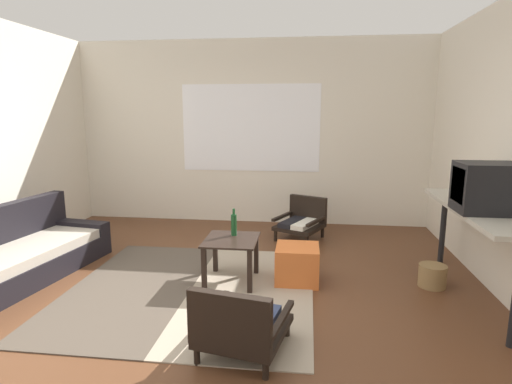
{
  "coord_description": "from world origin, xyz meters",
  "views": [
    {
      "loc": [
        0.86,
        -3.21,
        1.68
      ],
      "look_at": [
        0.32,
        1.1,
        0.84
      ],
      "focal_mm": 29.41,
      "sensor_mm": 36.0,
      "label": 1
    }
  ],
  "objects_px": {
    "clay_vase": "(466,188)",
    "couch": "(10,260)",
    "armchair_striped_foreground": "(240,325)",
    "glass_bottle": "(234,224)",
    "wicker_basket": "(432,276)",
    "console_shelf": "(476,217)",
    "coffee_table": "(231,248)",
    "ottoman_orange": "(297,264)",
    "armchair_by_window": "(302,220)",
    "crt_television": "(487,188)"
  },
  "relations": [
    {
      "from": "console_shelf",
      "to": "clay_vase",
      "type": "distance_m",
      "value": 0.36
    },
    {
      "from": "ottoman_orange",
      "to": "clay_vase",
      "type": "distance_m",
      "value": 1.76
    },
    {
      "from": "armchair_by_window",
      "to": "crt_television",
      "type": "height_order",
      "value": "crt_television"
    },
    {
      "from": "console_shelf",
      "to": "crt_television",
      "type": "xyz_separation_m",
      "value": [
        -0.0,
        -0.18,
        0.29
      ]
    },
    {
      "from": "coffee_table",
      "to": "armchair_striped_foreground",
      "type": "bearing_deg",
      "value": -76.82
    },
    {
      "from": "ottoman_orange",
      "to": "console_shelf",
      "type": "relative_size",
      "value": 0.23
    },
    {
      "from": "glass_bottle",
      "to": "console_shelf",
      "type": "bearing_deg",
      "value": -4.7
    },
    {
      "from": "glass_bottle",
      "to": "armchair_striped_foreground",
      "type": "bearing_deg",
      "value": -78.2
    },
    {
      "from": "console_shelf",
      "to": "armchair_by_window",
      "type": "bearing_deg",
      "value": 133.49
    },
    {
      "from": "couch",
      "to": "glass_bottle",
      "type": "distance_m",
      "value": 2.25
    },
    {
      "from": "clay_vase",
      "to": "wicker_basket",
      "type": "xyz_separation_m",
      "value": [
        -0.27,
        -0.1,
        -0.85
      ]
    },
    {
      "from": "coffee_table",
      "to": "wicker_basket",
      "type": "xyz_separation_m",
      "value": [
        1.95,
        0.14,
        -0.24
      ]
    },
    {
      "from": "couch",
      "to": "crt_television",
      "type": "height_order",
      "value": "crt_television"
    },
    {
      "from": "armchair_by_window",
      "to": "armchair_striped_foreground",
      "type": "distance_m",
      "value": 2.86
    },
    {
      "from": "crt_television",
      "to": "armchair_striped_foreground",
      "type": "bearing_deg",
      "value": -152.09
    },
    {
      "from": "crt_television",
      "to": "glass_bottle",
      "type": "relative_size",
      "value": 1.77
    },
    {
      "from": "armchair_striped_foreground",
      "to": "ottoman_orange",
      "type": "xyz_separation_m",
      "value": [
        0.35,
        1.35,
        -0.05
      ]
    },
    {
      "from": "clay_vase",
      "to": "ottoman_orange",
      "type": "bearing_deg",
      "value": -175.0
    },
    {
      "from": "coffee_table",
      "to": "armchair_striped_foreground",
      "type": "height_order",
      "value": "armchair_striped_foreground"
    },
    {
      "from": "ottoman_orange",
      "to": "glass_bottle",
      "type": "bearing_deg",
      "value": 177.62
    },
    {
      "from": "coffee_table",
      "to": "console_shelf",
      "type": "relative_size",
      "value": 0.31
    },
    {
      "from": "armchair_by_window",
      "to": "glass_bottle",
      "type": "bearing_deg",
      "value": -114.45
    },
    {
      "from": "armchair_by_window",
      "to": "wicker_basket",
      "type": "height_order",
      "value": "armchair_by_window"
    },
    {
      "from": "couch",
      "to": "clay_vase",
      "type": "height_order",
      "value": "clay_vase"
    },
    {
      "from": "coffee_table",
      "to": "console_shelf",
      "type": "height_order",
      "value": "console_shelf"
    },
    {
      "from": "armchair_by_window",
      "to": "glass_bottle",
      "type": "distance_m",
      "value": 1.63
    },
    {
      "from": "coffee_table",
      "to": "armchair_by_window",
      "type": "distance_m",
      "value": 1.71
    },
    {
      "from": "armchair_by_window",
      "to": "armchair_striped_foreground",
      "type": "bearing_deg",
      "value": -97.47
    },
    {
      "from": "armchair_by_window",
      "to": "wicker_basket",
      "type": "distance_m",
      "value": 1.93
    },
    {
      "from": "coffee_table",
      "to": "crt_television",
      "type": "distance_m",
      "value": 2.33
    },
    {
      "from": "wicker_basket",
      "to": "armchair_by_window",
      "type": "bearing_deg",
      "value": 131.74
    },
    {
      "from": "armchair_by_window",
      "to": "console_shelf",
      "type": "xyz_separation_m",
      "value": [
        1.55,
        -1.63,
        0.51
      ]
    },
    {
      "from": "armchair_striped_foreground",
      "to": "glass_bottle",
      "type": "xyz_separation_m",
      "value": [
        -0.29,
        1.38,
        0.33
      ]
    },
    {
      "from": "couch",
      "to": "clay_vase",
      "type": "relative_size",
      "value": 6.17
    },
    {
      "from": "crt_television",
      "to": "armchair_by_window",
      "type": "bearing_deg",
      "value": 130.4
    },
    {
      "from": "armchair_striped_foreground",
      "to": "coffee_table",
      "type": "bearing_deg",
      "value": 103.18
    },
    {
      "from": "clay_vase",
      "to": "couch",
      "type": "bearing_deg",
      "value": -173.73
    },
    {
      "from": "coffee_table",
      "to": "ottoman_orange",
      "type": "relative_size",
      "value": 1.33
    },
    {
      "from": "ottoman_orange",
      "to": "wicker_basket",
      "type": "bearing_deg",
      "value": 1.73
    },
    {
      "from": "ottoman_orange",
      "to": "wicker_basket",
      "type": "height_order",
      "value": "ottoman_orange"
    },
    {
      "from": "coffee_table",
      "to": "ottoman_orange",
      "type": "height_order",
      "value": "coffee_table"
    },
    {
      "from": "ottoman_orange",
      "to": "wicker_basket",
      "type": "relative_size",
      "value": 1.62
    },
    {
      "from": "armchair_striped_foreground",
      "to": "ottoman_orange",
      "type": "height_order",
      "value": "armchair_striped_foreground"
    },
    {
      "from": "clay_vase",
      "to": "wicker_basket",
      "type": "height_order",
      "value": "clay_vase"
    },
    {
      "from": "coffee_table",
      "to": "glass_bottle",
      "type": "distance_m",
      "value": 0.24
    },
    {
      "from": "armchair_striped_foreground",
      "to": "wicker_basket",
      "type": "relative_size",
      "value": 2.77
    },
    {
      "from": "glass_bottle",
      "to": "wicker_basket",
      "type": "xyz_separation_m",
      "value": [
        1.94,
        0.01,
        -0.45
      ]
    },
    {
      "from": "ottoman_orange",
      "to": "console_shelf",
      "type": "height_order",
      "value": "console_shelf"
    },
    {
      "from": "couch",
      "to": "wicker_basket",
      "type": "bearing_deg",
      "value": 5.33
    },
    {
      "from": "coffee_table",
      "to": "armchair_by_window",
      "type": "relative_size",
      "value": 0.76
    }
  ]
}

